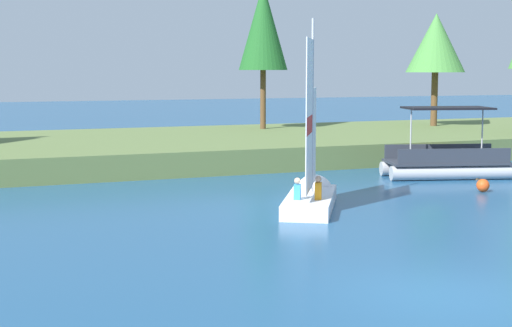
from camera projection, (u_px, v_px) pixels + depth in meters
The scene contains 8 objects.
ground_plane at pixel (443, 297), 14.83m from camera, with size 200.00×200.00×0.00m, color navy.
shore_bank at pixel (149, 149), 37.64m from camera, with size 80.00×14.04×1.08m, color #5B703D.
shoreline_tree_centre at pixel (263, 27), 42.83m from camera, with size 2.80×2.80×8.30m.
shoreline_tree_midright at pixel (436, 43), 45.30m from camera, with size 3.54×3.54×6.76m.
wooden_dock at pixel (457, 166), 33.39m from camera, with size 1.99×5.42×0.41m, color brown.
sailboat at pixel (312, 190), 24.98m from camera, with size 3.80×5.16×6.50m.
pontoon_boat at pixel (446, 161), 31.32m from camera, with size 5.47×3.38×2.93m.
channel_buoy at pixel (483, 185), 27.63m from camera, with size 0.47×0.47×0.47m, color #E54C19.
Camera 1 is at (-8.70, -12.06, 4.43)m, focal length 52.87 mm.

